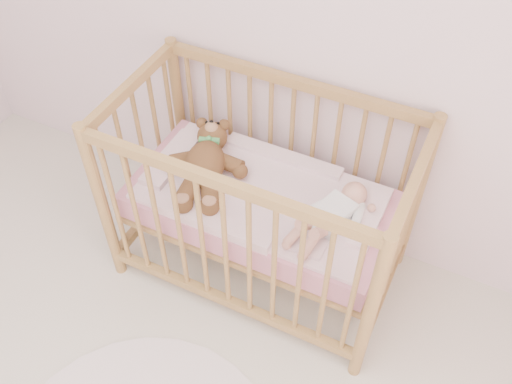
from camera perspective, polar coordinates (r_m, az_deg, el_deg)
The scene contains 5 objects.
crib at distance 2.68m, azimuth 0.47°, elevation -1.04°, with size 1.36×0.76×1.00m, color #B3884C, non-canonical shape.
mattress at distance 2.69m, azimuth 0.46°, elevation -1.25°, with size 1.22×0.62×0.13m, color pink.
blanket at distance 2.64m, azimuth 0.47°, elevation -0.17°, with size 1.10×0.58×0.06m, color #F3A7B3, non-canonical shape.
baby at distance 2.49m, azimuth 7.71°, elevation -1.94°, with size 0.25×0.51×0.12m, color white, non-canonical shape.
teddy_bear at distance 2.66m, azimuth -5.12°, elevation 2.71°, with size 0.42×0.59×0.16m, color brown, non-canonical shape.
Camera 1 is at (0.84, -0.02, 2.50)m, focal length 40.00 mm.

